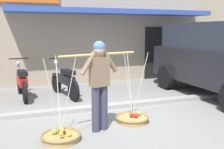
{
  "coord_description": "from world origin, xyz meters",
  "views": [
    {
      "loc": [
        -2.03,
        -5.29,
        1.89
      ],
      "look_at": [
        0.11,
        0.6,
        0.85
      ],
      "focal_mm": 43.22,
      "sensor_mm": 36.0,
      "label": 1
    }
  ],
  "objects_px": {
    "fruit_basket_right_side": "(61,136)",
    "fruit_vendor": "(99,80)",
    "fruit_basket_left_side": "(132,118)",
    "motorcycle_third_in_row": "(65,81)",
    "parked_truck": "(223,57)",
    "motorcycle_second_in_row": "(22,82)"
  },
  "relations": [
    {
      "from": "fruit_basket_right_side",
      "to": "fruit_vendor",
      "type": "bearing_deg",
      "value": 16.27
    },
    {
      "from": "fruit_basket_left_side",
      "to": "motorcycle_third_in_row",
      "type": "bearing_deg",
      "value": 109.55
    },
    {
      "from": "motorcycle_third_in_row",
      "to": "parked_truck",
      "type": "distance_m",
      "value": 4.53
    },
    {
      "from": "fruit_vendor",
      "to": "parked_truck",
      "type": "xyz_separation_m",
      "value": [
        4.07,
        1.35,
        0.15
      ]
    },
    {
      "from": "fruit_vendor",
      "to": "motorcycle_second_in_row",
      "type": "xyz_separation_m",
      "value": [
        -1.3,
        3.08,
        -0.52
      ]
    },
    {
      "from": "fruit_basket_right_side",
      "to": "motorcycle_third_in_row",
      "type": "height_order",
      "value": "fruit_basket_right_side"
    },
    {
      "from": "fruit_basket_right_side",
      "to": "parked_truck",
      "type": "bearing_deg",
      "value": 18.03
    },
    {
      "from": "fruit_vendor",
      "to": "fruit_basket_right_side",
      "type": "distance_m",
      "value": 1.21
    },
    {
      "from": "fruit_vendor",
      "to": "motorcycle_second_in_row",
      "type": "bearing_deg",
      "value": 112.97
    },
    {
      "from": "fruit_vendor",
      "to": "motorcycle_third_in_row",
      "type": "distance_m",
      "value": 2.9
    },
    {
      "from": "fruit_basket_left_side",
      "to": "motorcycle_second_in_row",
      "type": "height_order",
      "value": "fruit_basket_left_side"
    },
    {
      "from": "fruit_basket_right_side",
      "to": "parked_truck",
      "type": "relative_size",
      "value": 0.3
    },
    {
      "from": "fruit_basket_right_side",
      "to": "motorcycle_third_in_row",
      "type": "distance_m",
      "value": 3.16
    },
    {
      "from": "fruit_basket_right_side",
      "to": "motorcycle_third_in_row",
      "type": "relative_size",
      "value": 0.81
    },
    {
      "from": "fruit_basket_right_side",
      "to": "motorcycle_third_in_row",
      "type": "xyz_separation_m",
      "value": [
        0.63,
        3.07,
        0.38
      ]
    },
    {
      "from": "fruit_vendor",
      "to": "motorcycle_second_in_row",
      "type": "relative_size",
      "value": 0.93
    },
    {
      "from": "fruit_basket_left_side",
      "to": "motorcycle_second_in_row",
      "type": "relative_size",
      "value": 0.8
    },
    {
      "from": "motorcycle_third_in_row",
      "to": "fruit_basket_right_side",
      "type": "bearing_deg",
      "value": -101.53
    },
    {
      "from": "motorcycle_second_in_row",
      "to": "motorcycle_third_in_row",
      "type": "relative_size",
      "value": 1.02
    },
    {
      "from": "fruit_vendor",
      "to": "parked_truck",
      "type": "height_order",
      "value": "parked_truck"
    },
    {
      "from": "fruit_basket_left_side",
      "to": "parked_truck",
      "type": "distance_m",
      "value": 3.64
    },
    {
      "from": "motorcycle_second_in_row",
      "to": "parked_truck",
      "type": "bearing_deg",
      "value": -17.78
    }
  ]
}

